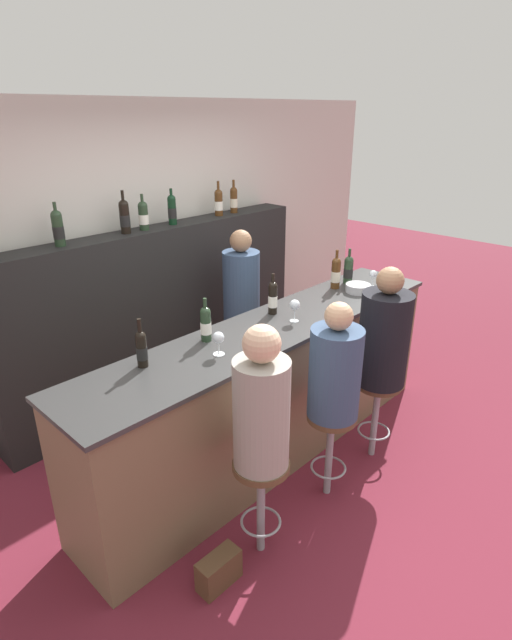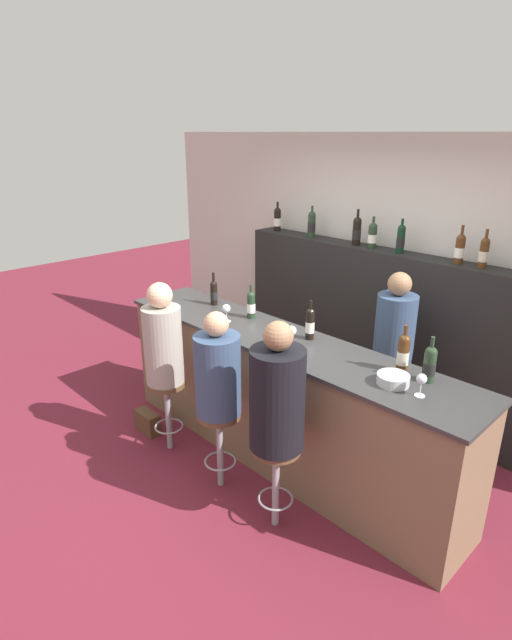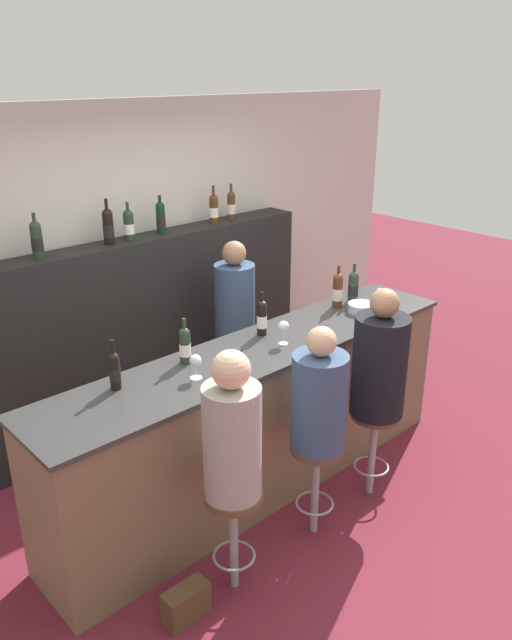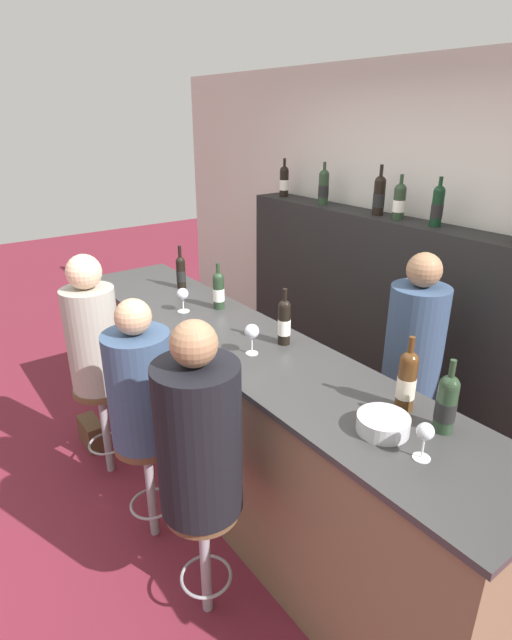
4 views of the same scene
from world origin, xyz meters
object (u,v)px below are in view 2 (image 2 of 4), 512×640
handbag (148,422)px  wine_bottle_counter_4 (430,364)px  wine_bottle_counter_3 (403,353)px  wine_glass_0 (226,309)px  wine_bottle_backbar_3 (372,235)px  guest_seated_left (163,340)px  bar_stool_left (167,397)px  wine_glass_2 (422,380)px  bar_stool_middle (219,429)px  wine_bottle_backbar_5 (460,249)px  wine_bottle_backbar_1 (312,224)px  wine_bottle_counter_2 (310,323)px  wine_bottle_counter_1 (251,304)px  metal_bowl (393,379)px  wine_glass_1 (291,331)px  wine_bottle_counter_0 (214,292)px  wine_bottle_backbar_0 (277,219)px  wine_bottle_backbar_2 (357,231)px  bartender (391,368)px  wine_bottle_backbar_6 (484,252)px  bar_stool_right (276,464)px  guest_seated_right (277,395)px  wine_bottle_backbar_4 (401,239)px  guest_seated_middle (218,371)px

handbag → wine_bottle_counter_4: bearing=18.3°
wine_bottle_counter_3 → wine_glass_0: 1.55m
wine_bottle_backbar_3 → guest_seated_left: 2.15m
wine_glass_0 → bar_stool_left: size_ratio=0.24×
wine_glass_2 → bar_stool_middle: 1.55m
wine_bottle_backbar_5 → wine_bottle_backbar_1: bearing=180.0°
wine_bottle_counter_2 → handbag: size_ratio=1.20×
wine_bottle_counter_1 → metal_bowl: bearing=-7.4°
wine_glass_1 → bar_stool_left: wine_glass_1 is taller
wine_bottle_counter_0 → handbag: wine_bottle_counter_0 is taller
wine_bottle_counter_0 → wine_glass_2: wine_bottle_counter_0 is taller
wine_bottle_backbar_0 → bar_stool_left: wine_bottle_backbar_0 is taller
wine_bottle_backbar_2 → wine_glass_2: wine_bottle_backbar_2 is taller
metal_bowl → bartender: (-0.51, 0.88, -0.40)m
wine_bottle_counter_3 → wine_bottle_backbar_0: size_ratio=1.07×
wine_glass_2 → bartender: (-0.71, 0.89, -0.48)m
wine_bottle_counter_0 → handbag: (-0.11, -0.74, -1.11)m
wine_bottle_backbar_1 → wine_bottle_backbar_0: bearing=180.0°
wine_bottle_backbar_6 → wine_glass_2: wine_bottle_backbar_6 is taller
wine_bottle_backbar_3 → metal_bowl: 1.88m
wine_bottle_counter_1 → wine_bottle_backbar_3: 1.35m
wine_bottle_counter_1 → guest_seated_left: (-0.26, -0.74, -0.19)m
wine_glass_2 → bar_stool_left: bearing=-164.9°
wine_bottle_backbar_2 → wine_glass_2: 2.12m
wine_bottle_counter_3 → handbag: (-2.06, -0.74, -1.13)m
bar_stool_right → guest_seated_right: (0.00, 0.00, 0.53)m
wine_bottle_backbar_0 → wine_bottle_backbar_6: wine_bottle_backbar_0 is taller
metal_bowl → wine_bottle_counter_4: bearing=55.2°
wine_bottle_counter_2 → wine_bottle_counter_3: (0.80, 0.00, 0.01)m
wine_bottle_backbar_4 → wine_bottle_backbar_5: wine_bottle_backbar_5 is taller
wine_glass_2 → wine_bottle_counter_1: bearing=172.9°
wine_bottle_counter_4 → wine_bottle_counter_1: bearing=180.0°
wine_bottle_backbar_1 → wine_glass_0: wine_bottle_backbar_1 is taller
wine_bottle_counter_4 → guest_seated_middle: (-1.22, -0.74, -0.23)m
wine_glass_2 → guest_seated_left: (-1.96, -0.53, -0.17)m
wine_bottle_backbar_4 → metal_bowl: (0.83, -1.39, -0.59)m
wine_bottle_counter_1 → wine_bottle_backbar_5: wine_bottle_backbar_5 is taller
wine_bottle_backbar_4 → bar_stool_middle: size_ratio=0.47×
wine_bottle_counter_0 → wine_bottle_backbar_4: 1.75m
wine_glass_2 → bar_stool_left: (-1.96, -0.53, -0.70)m
wine_bottle_backbar_0 → guest_seated_right: bearing=-46.4°
wine_bottle_counter_4 → wine_bottle_backbar_0: (-2.47, 1.19, 0.50)m
metal_bowl → bartender: bartender is taller
wine_bottle_backbar_1 → guest_seated_right: wine_bottle_backbar_1 is taller
wine_glass_2 → guest_seated_middle: bearing=-157.4°
wine_bottle_counter_3 → metal_bowl: bearing=-74.6°
wine_bottle_backbar_1 → guest_seated_right: (1.36, -1.94, -0.69)m
wine_bottle_counter_1 → wine_bottle_backbar_5: size_ratio=0.94×
wine_bottle_backbar_1 → bar_stool_left: size_ratio=0.49×
wine_bottle_backbar_1 → guest_seated_middle: (0.77, -1.94, -0.73)m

